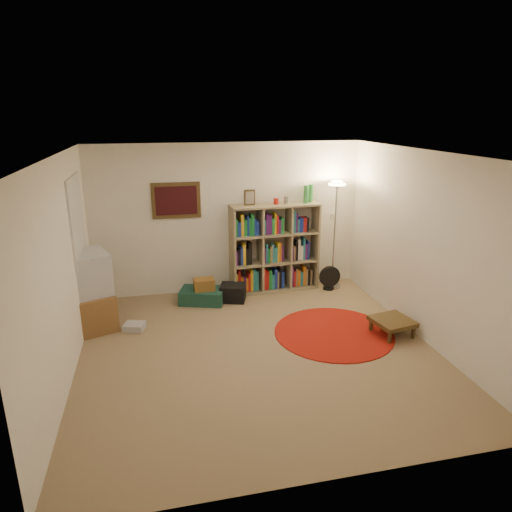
{
  "coord_description": "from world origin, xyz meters",
  "views": [
    {
      "loc": [
        -1.19,
        -5.12,
        2.96
      ],
      "look_at": [
        0.1,
        0.6,
        1.1
      ],
      "focal_mm": 32.0,
      "sensor_mm": 36.0,
      "label": 1
    }
  ],
  "objects_px": {
    "tv_stand": "(90,292)",
    "suitcase": "(202,296)",
    "side_table": "(392,322)",
    "floor_fan": "(330,278)",
    "bookshelf": "(273,249)",
    "floor_lamp": "(336,200)"
  },
  "relations": [
    {
      "from": "tv_stand",
      "to": "suitcase",
      "type": "xyz_separation_m",
      "value": [
        1.63,
        0.53,
        -0.42
      ]
    },
    {
      "from": "tv_stand",
      "to": "side_table",
      "type": "xyz_separation_m",
      "value": [
        4.07,
        -1.18,
        -0.34
      ]
    },
    {
      "from": "floor_fan",
      "to": "bookshelf",
      "type": "bearing_deg",
      "value": 159.96
    },
    {
      "from": "bookshelf",
      "to": "suitcase",
      "type": "relative_size",
      "value": 2.26
    },
    {
      "from": "tv_stand",
      "to": "suitcase",
      "type": "height_order",
      "value": "tv_stand"
    },
    {
      "from": "suitcase",
      "to": "tv_stand",
      "type": "bearing_deg",
      "value": -143.95
    },
    {
      "from": "suitcase",
      "to": "floor_fan",
      "type": "bearing_deg",
      "value": 20.06
    },
    {
      "from": "suitcase",
      "to": "floor_lamp",
      "type": "bearing_deg",
      "value": 22.51
    },
    {
      "from": "bookshelf",
      "to": "tv_stand",
      "type": "xyz_separation_m",
      "value": [
        -2.89,
        -0.87,
        -0.19
      ]
    },
    {
      "from": "floor_lamp",
      "to": "side_table",
      "type": "distance_m",
      "value": 2.34
    },
    {
      "from": "bookshelf",
      "to": "floor_lamp",
      "type": "distance_m",
      "value": 1.35
    },
    {
      "from": "floor_lamp",
      "to": "suitcase",
      "type": "height_order",
      "value": "floor_lamp"
    },
    {
      "from": "bookshelf",
      "to": "floor_lamp",
      "type": "height_order",
      "value": "floor_lamp"
    },
    {
      "from": "side_table",
      "to": "tv_stand",
      "type": "bearing_deg",
      "value": 163.83
    },
    {
      "from": "floor_lamp",
      "to": "suitcase",
      "type": "distance_m",
      "value": 2.73
    },
    {
      "from": "side_table",
      "to": "floor_fan",
      "type": "bearing_deg",
      "value": 97.07
    },
    {
      "from": "tv_stand",
      "to": "suitcase",
      "type": "bearing_deg",
      "value": -3.24
    },
    {
      "from": "tv_stand",
      "to": "side_table",
      "type": "bearing_deg",
      "value": -37.45
    },
    {
      "from": "floor_lamp",
      "to": "side_table",
      "type": "xyz_separation_m",
      "value": [
        0.13,
        -1.89,
        -1.37
      ]
    },
    {
      "from": "bookshelf",
      "to": "side_table",
      "type": "bearing_deg",
      "value": -63.24
    },
    {
      "from": "floor_fan",
      "to": "tv_stand",
      "type": "bearing_deg",
      "value": -175.81
    },
    {
      "from": "bookshelf",
      "to": "tv_stand",
      "type": "relative_size",
      "value": 1.62
    }
  ]
}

